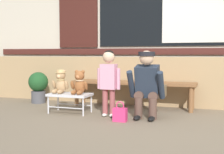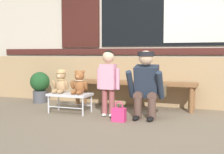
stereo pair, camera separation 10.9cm
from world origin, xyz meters
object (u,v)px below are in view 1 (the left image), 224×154
Objects in this scene: small_display_bench at (70,96)px; handbag_on_ground at (120,114)px; wooden_bench_long at (132,85)px; child_standing at (109,76)px; adult_crouching at (148,84)px; teddy_bear_with_hat at (60,82)px; potted_plant at (38,85)px; teddy_bear_plain at (79,83)px.

handbag_on_ground is at bearing -18.09° from small_display_bench.
wooden_bench_long is 0.85m from child_standing.
adult_crouching is at bearing 1.54° from small_display_bench.
small_display_bench is at bearing 175.63° from child_standing.
teddy_bear_with_hat reaches higher than handbag_on_ground.
small_display_bench is 0.67× the size of child_standing.
teddy_bear_with_hat is (-0.16, 0.00, 0.21)m from small_display_bench.
child_standing reaches higher than handbag_on_ground.
potted_plant is at bearing 146.37° from small_display_bench.
handbag_on_ground is (0.90, -0.29, -0.17)m from small_display_bench.
adult_crouching is at bearing 1.27° from teddy_bear_with_hat.
potted_plant is at bearing 156.70° from child_standing.
wooden_bench_long is 0.85m from adult_crouching.
teddy_bear_with_hat is at bearing -140.89° from wooden_bench_long.
teddy_bear_plain is 0.64× the size of potted_plant.
small_display_bench is 1.22m from adult_crouching.
small_display_bench is 0.96m from handbag_on_ground.
child_standing is at bearing -23.30° from potted_plant.
teddy_bear_plain is at bearing 174.05° from child_standing.
adult_crouching reaches higher than teddy_bear_with_hat.
adult_crouching is 2.27m from potted_plant.
wooden_bench_long is 0.99m from teddy_bear_plain.
child_standing reaches higher than wooden_bench_long.
handbag_on_ground is (-0.30, -0.33, -0.38)m from adult_crouching.
potted_plant is (-1.63, 0.70, -0.27)m from child_standing.
wooden_bench_long is 5.78× the size of teddy_bear_plain.
teddy_bear_with_hat is at bearing -38.39° from potted_plant.
wooden_bench_long reaches higher than small_display_bench.
teddy_bear_plain is 1.04m from adult_crouching.
handbag_on_ground is 0.48× the size of potted_plant.
potted_plant is (-1.76, -0.11, -0.05)m from wooden_bench_long.
teddy_bear_with_hat is 1.36m from adult_crouching.
child_standing is at bearing -171.55° from adult_crouching.
teddy_bear_with_hat is at bearing 179.87° from teddy_bear_plain.
wooden_bench_long is 2.21× the size of adult_crouching.
adult_crouching is (0.42, -0.73, 0.11)m from wooden_bench_long.
teddy_bear_with_hat is 1.00× the size of teddy_bear_plain.
small_display_bench is 0.67× the size of adult_crouching.
teddy_bear_with_hat is 0.32m from teddy_bear_plain.
teddy_bear_plain is 0.38× the size of child_standing.
wooden_bench_long is at bearing 96.32° from handbag_on_ground.
wooden_bench_long is 7.72× the size of handbag_on_ground.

